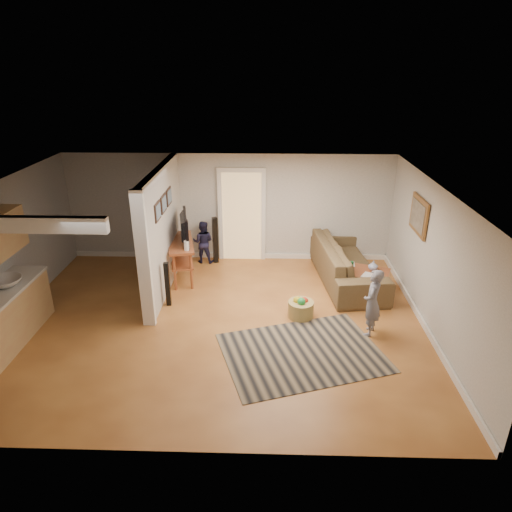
# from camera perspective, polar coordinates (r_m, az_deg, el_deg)

# --- Properties ---
(ground) EXTENTS (7.50, 7.50, 0.00)m
(ground) POSITION_cam_1_polar(r_m,az_deg,el_deg) (8.44, -4.94, -8.25)
(ground) COLOR brown
(ground) RESTS_ON ground
(room_shell) EXTENTS (7.54, 6.02, 2.52)m
(room_shell) POSITION_cam_1_polar(r_m,az_deg,el_deg) (8.36, -12.23, 2.13)
(room_shell) COLOR #A6A49F
(room_shell) RESTS_ON ground
(area_rug) EXTENTS (2.96, 2.53, 0.01)m
(area_rug) POSITION_cam_1_polar(r_m,az_deg,el_deg) (7.65, 5.80, -11.91)
(area_rug) COLOR black
(area_rug) RESTS_ON ground
(sofa) EXTENTS (1.42, 2.92, 0.82)m
(sofa) POSITION_cam_1_polar(r_m,az_deg,el_deg) (10.16, 11.09, -2.85)
(sofa) COLOR #3F3A1F
(sofa) RESTS_ON ground
(coffee_table) EXTENTS (1.32, 1.04, 0.68)m
(coffee_table) POSITION_cam_1_polar(r_m,az_deg,el_deg) (9.60, 12.90, -2.29)
(coffee_table) COLOR brown
(coffee_table) RESTS_ON ground
(tv_console) EXTENTS (0.78, 1.42, 1.16)m
(tv_console) POSITION_cam_1_polar(r_m,az_deg,el_deg) (9.87, -9.30, 1.38)
(tv_console) COLOR brown
(tv_console) RESTS_ON ground
(speaker_left) EXTENTS (0.10, 0.10, 0.90)m
(speaker_left) POSITION_cam_1_polar(r_m,az_deg,el_deg) (8.91, -11.01, -3.48)
(speaker_left) COLOR black
(speaker_left) RESTS_ON ground
(speaker_right) EXTENTS (0.14, 0.14, 1.10)m
(speaker_right) POSITION_cam_1_polar(r_m,az_deg,el_deg) (10.64, -5.12, 1.98)
(speaker_right) COLOR black
(speaker_right) RESTS_ON ground
(toy_basket) EXTENTS (0.47, 0.47, 0.42)m
(toy_basket) POSITION_cam_1_polar(r_m,az_deg,el_deg) (8.53, 5.62, -6.52)
(toy_basket) COLOR olive
(toy_basket) RESTS_ON ground
(child) EXTENTS (0.44, 0.52, 1.22)m
(child) POSITION_cam_1_polar(r_m,az_deg,el_deg) (8.34, 13.92, -9.34)
(child) COLOR slate
(child) RESTS_ON ground
(toddler) EXTENTS (0.52, 0.42, 1.01)m
(toddler) POSITION_cam_1_polar(r_m,az_deg,el_deg) (10.88, -6.51, -0.72)
(toddler) COLOR #1C1B39
(toddler) RESTS_ON ground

